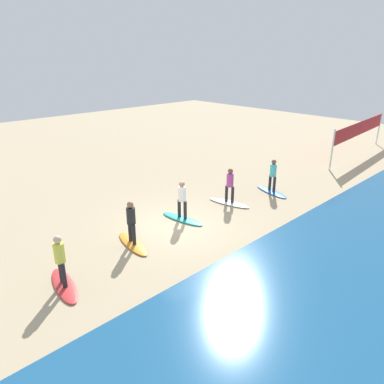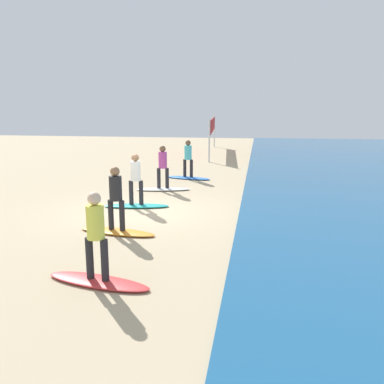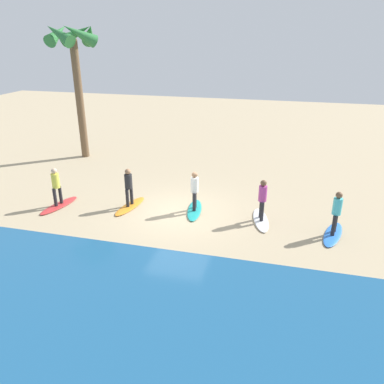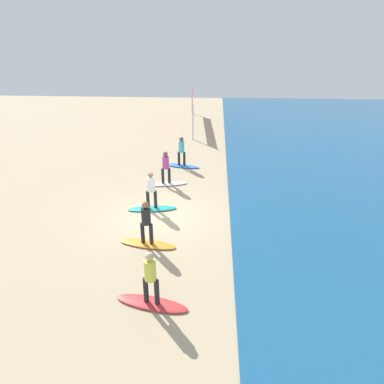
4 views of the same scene
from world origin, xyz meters
TOP-DOWN VIEW (x-y plane):
  - ground_plane at (0.00, 0.00)m, footprint 60.00×60.00m
  - surfboard_blue at (-6.04, 0.43)m, footprint 1.05×2.17m
  - surfer_blue at (-6.04, 0.43)m, footprint 0.32×0.45m
  - surfboard_white at (-3.36, -0.09)m, footprint 0.98×2.17m
  - surfer_white at (-3.36, -0.09)m, footprint 0.32×0.45m
  - surfboard_teal at (-0.59, -0.32)m, footprint 0.87×2.16m
  - surfer_teal at (-0.59, -0.32)m, footprint 0.32×0.46m
  - surfboard_orange at (2.17, -0.00)m, footprint 0.91×2.16m
  - surfer_orange at (2.17, -0.00)m, footprint 0.32×0.46m
  - surfboard_red at (5.16, 0.68)m, footprint 0.96×2.17m
  - surfer_red at (5.16, 0.68)m, footprint 0.32×0.45m
  - volleyball_net at (-16.20, 0.35)m, footprint 9.07×0.78m

SIDE VIEW (x-z plane):
  - ground_plane at x=0.00m, z-range 0.00..0.00m
  - surfboard_blue at x=-6.04m, z-range 0.00..0.09m
  - surfboard_white at x=-3.36m, z-range 0.00..0.09m
  - surfboard_teal at x=-0.59m, z-range 0.00..0.09m
  - surfboard_orange at x=2.17m, z-range 0.00..0.09m
  - surfboard_red at x=5.16m, z-range 0.00..0.09m
  - surfer_blue at x=-6.04m, z-range 0.22..1.86m
  - surfer_white at x=-3.36m, z-range 0.22..1.86m
  - surfer_teal at x=-0.59m, z-range 0.22..1.86m
  - surfer_orange at x=2.17m, z-range 0.22..1.86m
  - surfer_red at x=5.16m, z-range 0.22..1.86m
  - volleyball_net at x=-16.20m, z-range 0.54..3.04m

